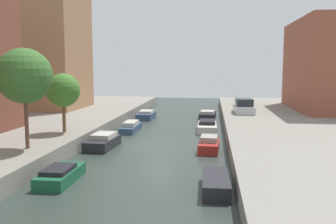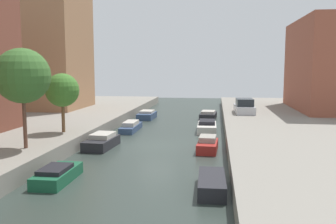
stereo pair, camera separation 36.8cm
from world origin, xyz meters
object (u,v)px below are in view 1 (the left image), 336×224
street_tree_3 (63,90)px  moored_boat_right_4 (208,115)px  moored_boat_right_2 (209,145)px  apartment_tower_far (37,16)px  moored_boat_left_1 (60,175)px  moored_boat_left_3 (131,127)px  moored_boat_left_4 (146,115)px  street_tree_2 (24,76)px  moored_boat_left_2 (103,142)px  moored_boat_right_3 (207,127)px  parked_car (244,107)px  moored_boat_right_1 (216,184)px

street_tree_3 → moored_boat_right_4: 18.89m
moored_boat_right_4 → moored_boat_right_2: bearing=-88.8°
apartment_tower_far → moored_boat_left_1: apartment_tower_far is taller
moored_boat_left_3 → moored_boat_right_4: 11.05m
moored_boat_left_1 → moored_boat_left_4: 22.67m
apartment_tower_far → moored_boat_right_2: 27.36m
street_tree_2 → moored_boat_left_1: street_tree_2 is taller
moored_boat_left_2 → moored_boat_right_3: (7.24, 7.65, -0.01)m
street_tree_2 → moored_boat_left_2: street_tree_2 is taller
parked_car → moored_boat_left_2: bearing=-129.3°
moored_boat_right_4 → apartment_tower_far: bearing=-178.7°
parked_car → moored_boat_left_1: parked_car is taller
parked_car → moored_boat_right_4: (-3.73, 2.54, -1.24)m
moored_boat_left_1 → street_tree_2: bearing=138.6°
apartment_tower_far → moored_boat_left_2: apartment_tower_far is taller
parked_car → moored_boat_left_2: 17.25m
moored_boat_right_1 → moored_boat_right_2: size_ratio=1.11×
moored_boat_left_3 → moored_boat_right_1: size_ratio=1.28×
apartment_tower_far → moored_boat_right_3: (19.47, -7.78, -11.04)m
parked_car → moored_boat_left_2: parked_car is taller
moored_boat_left_3 → parked_car: bearing=30.7°
moored_boat_left_4 → moored_boat_right_3: moored_boat_right_3 is taller
street_tree_3 → moored_boat_right_3: size_ratio=1.04×
parked_car → moored_boat_left_1: bearing=-116.8°
apartment_tower_far → moored_boat_right_4: bearing=1.3°
apartment_tower_far → moored_boat_left_3: bearing=-33.3°
moored_boat_left_3 → moored_boat_left_4: 7.79m
apartment_tower_far → moored_boat_left_3: (12.65, -8.32, -11.10)m
moored_boat_left_1 → moored_boat_right_2: bearing=46.9°
moored_boat_right_1 → moored_boat_right_4: size_ratio=0.93×
moored_boat_left_4 → moored_boat_right_4: bearing=8.1°
street_tree_3 → moored_boat_right_3: (10.19, 7.32, -3.62)m
parked_car → moored_boat_right_3: size_ratio=1.06×
moored_boat_left_1 → parked_car: bearing=63.2°
moored_boat_left_2 → moored_boat_right_2: (7.49, -0.01, -0.00)m
street_tree_2 → moored_boat_right_1: 12.28m
street_tree_2 → moored_boat_left_4: size_ratio=1.59×
moored_boat_left_2 → moored_boat_right_3: moored_boat_left_2 is taller
moored_boat_right_3 → moored_boat_right_4: 8.21m
moored_boat_left_1 → moored_boat_left_4: moored_boat_left_4 is taller
moored_boat_right_2 → moored_boat_right_3: (-0.25, 7.66, -0.01)m
moored_boat_right_2 → moored_boat_left_3: bearing=134.8°
moored_boat_left_2 → moored_boat_right_3: 10.53m
street_tree_3 → street_tree_2: bearing=-90.0°
parked_car → moored_boat_left_4: size_ratio=1.19×
moored_boat_left_1 → moored_boat_right_4: bearing=73.6°
moored_boat_left_1 → moored_boat_right_4: 24.64m
moored_boat_right_4 → street_tree_2: bearing=-115.9°
street_tree_3 → moored_boat_left_4: street_tree_3 is taller
moored_boat_right_2 → street_tree_3: bearing=178.1°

